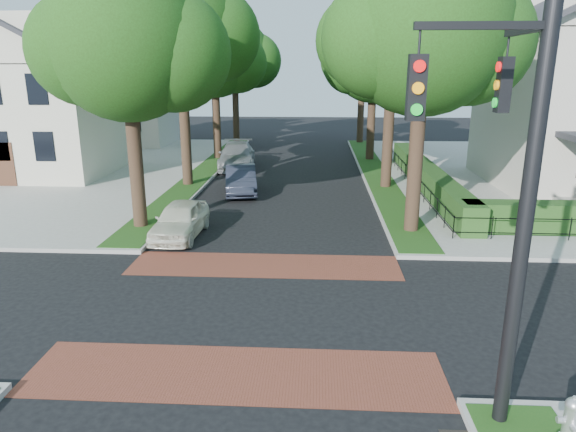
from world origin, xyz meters
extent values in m
plane|color=black|center=(0.00, 0.00, 0.00)|extent=(120.00, 120.00, 0.00)
cube|color=brown|center=(0.00, 3.20, 0.01)|extent=(9.00, 2.20, 0.01)
cube|color=brown|center=(0.00, -3.20, 0.01)|extent=(9.00, 2.20, 0.01)
cube|color=#164012|center=(5.40, 19.10, 0.16)|extent=(1.60, 29.80, 0.02)
cube|color=#164012|center=(-5.40, 19.10, 0.16)|extent=(1.60, 29.80, 0.02)
cylinder|color=black|center=(5.50, 7.00, 3.83)|extent=(0.56, 0.56, 7.35)
sphere|color=#1E3E10|center=(5.50, 7.00, 7.71)|extent=(6.20, 6.20, 6.20)
sphere|color=#1E3E10|center=(7.21, 7.30, 7.31)|extent=(4.65, 4.65, 4.65)
sphere|color=#1E3E10|center=(3.95, 6.80, 7.41)|extent=(4.34, 4.34, 4.34)
sphere|color=#1E3E10|center=(5.60, 8.55, 8.21)|extent=(4.03, 4.03, 4.03)
cylinder|color=black|center=(5.50, 15.00, 4.00)|extent=(0.56, 0.56, 7.70)
sphere|color=#1E3E10|center=(5.50, 15.00, 8.07)|extent=(6.60, 6.60, 6.60)
sphere|color=#1E3E10|center=(7.31, 15.30, 7.67)|extent=(4.95, 4.95, 4.95)
sphere|color=#1E3E10|center=(3.85, 14.80, 7.77)|extent=(4.62, 4.62, 4.62)
sphere|color=#1E3E10|center=(5.60, 16.65, 8.57)|extent=(4.29, 4.29, 4.29)
cylinder|color=black|center=(5.50, 24.00, 3.47)|extent=(0.56, 0.56, 6.65)
sphere|color=#1E3E10|center=(5.50, 24.00, 6.99)|extent=(5.80, 5.80, 5.80)
sphere|color=#1E3E10|center=(7.09, 24.30, 6.59)|extent=(4.35, 4.35, 4.35)
sphere|color=#1E3E10|center=(4.05, 23.80, 6.69)|extent=(4.06, 4.06, 4.06)
sphere|color=#1E3E10|center=(5.60, 25.45, 7.49)|extent=(3.77, 3.77, 3.77)
cylinder|color=black|center=(5.50, 33.00, 3.65)|extent=(0.56, 0.56, 7.00)
sphere|color=#1E3E10|center=(5.50, 33.00, 7.35)|extent=(6.00, 6.00, 6.00)
sphere|color=#1E3E10|center=(7.15, 33.30, 6.95)|extent=(4.50, 4.50, 4.50)
sphere|color=#1E3E10|center=(4.00, 32.80, 7.05)|extent=(4.20, 4.20, 4.20)
sphere|color=#1E3E10|center=(5.60, 34.50, 7.85)|extent=(3.90, 3.90, 3.90)
cylinder|color=black|center=(-5.50, 7.00, 3.65)|extent=(0.56, 0.56, 7.00)
sphere|color=#1E3E10|center=(-5.50, 7.00, 7.35)|extent=(6.00, 6.00, 6.00)
sphere|color=#1E3E10|center=(-3.85, 7.30, 6.95)|extent=(4.50, 4.50, 4.50)
sphere|color=#1E3E10|center=(-7.00, 6.80, 7.05)|extent=(4.20, 4.20, 4.20)
sphere|color=#1E3E10|center=(-5.40, 8.50, 7.85)|extent=(3.90, 3.90, 3.90)
cylinder|color=black|center=(-5.50, 15.00, 4.17)|extent=(0.56, 0.56, 8.05)
sphere|color=#1E3E10|center=(-5.50, 15.00, 8.43)|extent=(6.40, 6.40, 6.40)
sphere|color=#1E3E10|center=(-3.74, 15.30, 8.03)|extent=(4.80, 4.80, 4.80)
sphere|color=#1E3E10|center=(-7.10, 14.80, 8.13)|extent=(4.48, 4.48, 4.48)
sphere|color=#1E3E10|center=(-5.40, 16.60, 8.93)|extent=(4.16, 4.16, 4.16)
cylinder|color=black|center=(-5.50, 24.00, 3.58)|extent=(0.56, 0.56, 6.86)
sphere|color=#1E3E10|center=(-5.50, 24.00, 7.21)|extent=(5.60, 5.60, 5.60)
sphere|color=#1E3E10|center=(-3.96, 24.30, 6.81)|extent=(4.20, 4.20, 4.20)
sphere|color=#1E3E10|center=(-6.90, 23.80, 6.91)|extent=(3.92, 3.92, 3.92)
sphere|color=#1E3E10|center=(-5.40, 25.40, 7.71)|extent=(3.64, 3.64, 3.64)
cylinder|color=black|center=(-5.50, 33.00, 3.72)|extent=(0.56, 0.56, 7.14)
sphere|color=#1E3E10|center=(-5.50, 33.00, 7.49)|extent=(6.20, 6.20, 6.20)
sphere|color=#1E3E10|center=(-3.79, 33.30, 7.09)|extent=(4.65, 4.65, 4.65)
sphere|color=#1E3E10|center=(-7.05, 32.80, 7.19)|extent=(4.34, 4.34, 4.34)
sphere|color=#1E3E10|center=(-5.40, 34.55, 7.99)|extent=(4.03, 4.03, 4.03)
cube|color=#214417|center=(7.70, 15.00, 0.75)|extent=(1.00, 18.00, 1.20)
cube|color=beige|center=(-15.50, 18.00, 3.40)|extent=(9.00, 8.00, 6.50)
cube|color=brown|center=(-12.80, 16.40, 8.47)|extent=(0.80, 0.80, 3.64)
cube|color=beige|center=(-15.50, 32.00, 3.40)|extent=(9.00, 8.00, 6.50)
cube|color=brown|center=(-12.80, 30.40, 8.47)|extent=(0.80, 0.80, 3.64)
cylinder|color=black|center=(5.10, -4.60, 4.15)|extent=(0.26, 0.26, 8.00)
cube|color=black|center=(4.10, -4.60, 6.95)|extent=(2.00, 0.12, 0.12)
cube|color=black|center=(5.10, -3.70, 6.95)|extent=(0.12, 1.80, 0.12)
cube|color=black|center=(3.20, -4.60, 6.05)|extent=(0.28, 0.22, 1.00)
cylinder|color=red|center=(3.20, -4.73, 6.37)|extent=(0.18, 0.05, 0.18)
cylinder|color=orange|center=(3.20, -4.73, 6.05)|extent=(0.18, 0.05, 0.18)
cylinder|color=#0CB226|center=(3.20, -4.73, 5.73)|extent=(0.18, 0.05, 0.18)
cube|color=black|center=(5.10, -2.90, 6.05)|extent=(0.22, 0.28, 1.00)
cylinder|color=red|center=(4.97, -2.90, 6.37)|extent=(0.05, 0.18, 0.18)
cylinder|color=orange|center=(4.97, -2.90, 6.05)|extent=(0.05, 0.18, 0.18)
cylinder|color=#0CB226|center=(4.97, -2.90, 5.73)|extent=(0.05, 0.18, 0.18)
imported|color=silver|center=(-3.60, 6.11, 0.69)|extent=(1.77, 4.12, 1.39)
imported|color=#232634|center=(-2.30, 13.60, 0.73)|extent=(2.26, 4.65, 1.47)
imported|color=gray|center=(-3.60, 20.84, 0.83)|extent=(2.93, 5.95, 1.66)
cylinder|color=silver|center=(6.04, -5.21, 0.58)|extent=(0.32, 0.32, 0.64)
sphere|color=silver|center=(6.04, -5.21, 0.92)|extent=(0.28, 0.28, 0.28)
cylinder|color=silver|center=(6.04, -5.21, 1.05)|extent=(0.09, 0.09, 0.09)
cylinder|color=silver|center=(5.87, -5.21, 0.63)|extent=(0.16, 0.15, 0.12)
cylinder|color=silver|center=(6.04, -5.39, 0.58)|extent=(0.20, 0.19, 0.16)
camera|label=1|loc=(1.67, -12.83, 6.31)|focal=32.00mm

